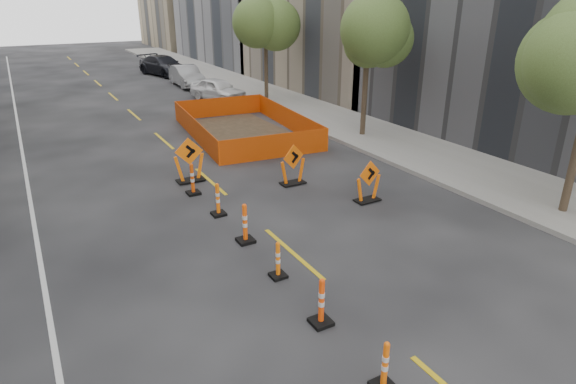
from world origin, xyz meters
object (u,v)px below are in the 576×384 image
channelizer_5 (245,223)px  parked_car_far (164,65)px  channelizer_4 (278,260)px  channelizer_7 (192,179)px  chevron_sign_left (189,160)px  parked_car_mid (187,76)px  parked_car_near (218,89)px  chevron_sign_center (293,164)px  chevron_sign_right (369,181)px  channelizer_3 (321,302)px  channelizer_2 (385,365)px  channelizer_6 (218,199)px

channelizer_5 → parked_car_far: 30.97m
channelizer_4 → channelizer_7: (-0.05, 5.97, 0.08)m
chevron_sign_left → parked_car_mid: size_ratio=0.36×
channelizer_4 → parked_car_mid: size_ratio=0.21×
chevron_sign_left → parked_car_near: bearing=76.1°
chevron_sign_center → chevron_sign_right: chevron_sign_center is taller
channelizer_4 → parked_car_far: parked_car_far is taller
chevron_sign_right → parked_car_near: 17.73m
channelizer_3 → channelizer_4: bearing=87.9°
channelizer_5 → chevron_sign_right: bearing=7.4°
chevron_sign_left → parked_car_mid: chevron_sign_left is taller
chevron_sign_right → parked_car_near: size_ratio=0.34×
channelizer_2 → parked_car_mid: bearing=77.8°
channelizer_6 → chevron_sign_right: 4.84m
chevron_sign_left → parked_car_near: size_ratio=0.40×
channelizer_2 → chevron_sign_center: chevron_sign_center is taller
channelizer_4 → parked_car_far: bearing=78.7°
chevron_sign_center → parked_car_far: 27.35m
channelizer_6 → parked_car_near: 17.48m
channelizer_5 → channelizer_2: bearing=-91.4°
channelizer_5 → channelizer_6: size_ratio=1.09×
channelizer_5 → parked_car_near: 19.34m
channelizer_5 → chevron_sign_left: size_ratio=0.69×
channelizer_5 → channelizer_7: 3.98m
chevron_sign_right → channelizer_4: bearing=-156.3°
channelizer_4 → channelizer_6: size_ratio=0.90×
channelizer_4 → parked_car_near: 21.25m
channelizer_2 → chevron_sign_left: chevron_sign_left is taller
channelizer_4 → chevron_sign_center: chevron_sign_center is taller
channelizer_6 → chevron_sign_left: bearing=86.5°
channelizer_2 → channelizer_6: (0.16, 7.95, 0.04)m
channelizer_5 → channelizer_7: bearing=91.6°
channelizer_7 → channelizer_6: bearing=-86.6°
channelizer_2 → channelizer_3: (0.02, 1.99, 0.05)m
parked_car_near → channelizer_3: bearing=-125.8°
channelizer_5 → channelizer_6: (0.01, 1.99, -0.05)m
channelizer_4 → channelizer_5: size_ratio=0.83×
channelizer_6 → channelizer_7: (-0.12, 1.99, 0.03)m
channelizer_2 → channelizer_7: 9.94m
channelizer_4 → chevron_sign_right: size_ratio=0.67×
parked_car_far → parked_car_mid: bearing=-105.7°
chevron_sign_right → parked_car_near: (1.82, 17.63, -0.00)m
channelizer_2 → chevron_sign_center: size_ratio=0.66×
chevron_sign_right → parked_car_far: parked_car_far is taller
channelizer_4 → chevron_sign_right: chevron_sign_right is taller
channelizer_7 → chevron_sign_right: size_ratio=0.78×
chevron_sign_center → chevron_sign_right: (1.36, -2.53, -0.04)m
channelizer_4 → channelizer_6: bearing=89.0°
channelizer_3 → channelizer_7: bearing=89.9°
chevron_sign_left → chevron_sign_right: size_ratio=1.17×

